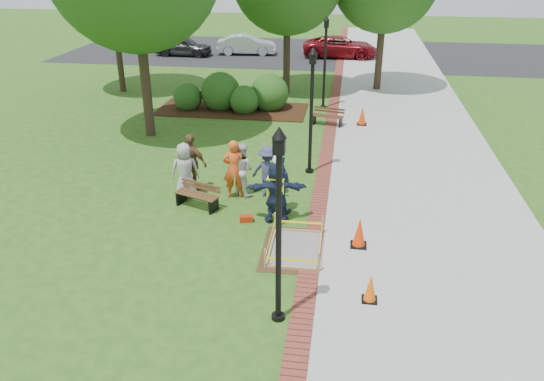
# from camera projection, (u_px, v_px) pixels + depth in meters

# --- Properties ---
(ground) EXTENTS (100.00, 100.00, 0.00)m
(ground) POSITION_uv_depth(u_px,v_px,m) (247.00, 242.00, 14.08)
(ground) COLOR #285116
(ground) RESTS_ON ground
(sidewalk) EXTENTS (6.00, 60.00, 0.02)m
(sidewalk) POSITION_uv_depth(u_px,v_px,m) (408.00, 131.00, 22.37)
(sidewalk) COLOR #9E9E99
(sidewalk) RESTS_ON ground
(brick_edging) EXTENTS (0.50, 60.00, 0.03)m
(brick_edging) POSITION_uv_depth(u_px,v_px,m) (330.00, 127.00, 22.80)
(brick_edging) COLOR maroon
(brick_edging) RESTS_ON ground
(mulch_bed) EXTENTS (7.00, 3.00, 0.05)m
(mulch_bed) POSITION_uv_depth(u_px,v_px,m) (232.00, 110.00, 25.22)
(mulch_bed) COLOR #381E0F
(mulch_bed) RESTS_ON ground
(parking_lot) EXTENTS (36.00, 12.00, 0.01)m
(parking_lot) POSITION_uv_depth(u_px,v_px,m) (317.00, 53.00, 38.27)
(parking_lot) COLOR black
(parking_lot) RESTS_ON ground
(wet_concrete_pad) EXTENTS (1.74, 2.33, 0.55)m
(wet_concrete_pad) POSITION_uv_depth(u_px,v_px,m) (295.00, 242.00, 13.64)
(wet_concrete_pad) COLOR #47331E
(wet_concrete_pad) RESTS_ON ground
(bench_near) EXTENTS (1.44, 0.90, 0.74)m
(bench_near) POSITION_uv_depth(u_px,v_px,m) (197.00, 200.00, 15.85)
(bench_near) COLOR brown
(bench_near) RESTS_ON ground
(bench_far) EXTENTS (1.44, 0.75, 0.74)m
(bench_far) POSITION_uv_depth(u_px,v_px,m) (328.00, 120.00, 23.01)
(bench_far) COLOR #59311E
(bench_far) RESTS_ON ground
(cone_front) EXTENTS (0.35, 0.35, 0.68)m
(cone_front) POSITION_uv_depth(u_px,v_px,m) (370.00, 289.00, 11.64)
(cone_front) COLOR black
(cone_front) RESTS_ON ground
(cone_back) EXTENTS (0.42, 0.42, 0.83)m
(cone_back) POSITION_uv_depth(u_px,v_px,m) (359.00, 233.00, 13.73)
(cone_back) COLOR black
(cone_back) RESTS_ON ground
(cone_far) EXTENTS (0.41, 0.41, 0.81)m
(cone_far) POSITION_uv_depth(u_px,v_px,m) (362.00, 116.00, 22.98)
(cone_far) COLOR black
(cone_far) RESTS_ON ground
(toolbox) EXTENTS (0.41, 0.30, 0.19)m
(toolbox) POSITION_uv_depth(u_px,v_px,m) (246.00, 219.00, 15.09)
(toolbox) COLOR #A1260C
(toolbox) RESTS_ON ground
(lamp_near) EXTENTS (0.28, 0.28, 4.26)m
(lamp_near) POSITION_uv_depth(u_px,v_px,m) (279.00, 215.00, 10.17)
(lamp_near) COLOR black
(lamp_near) RESTS_ON ground
(lamp_mid) EXTENTS (0.28, 0.28, 4.26)m
(lamp_mid) POSITION_uv_depth(u_px,v_px,m) (312.00, 102.00, 17.34)
(lamp_mid) COLOR black
(lamp_mid) RESTS_ON ground
(lamp_far) EXTENTS (0.28, 0.28, 4.26)m
(lamp_far) POSITION_uv_depth(u_px,v_px,m) (325.00, 56.00, 24.51)
(lamp_far) COLOR black
(lamp_far) RESTS_ON ground
(shrub_a) EXTENTS (1.35, 1.35, 1.35)m
(shrub_a) POSITION_uv_depth(u_px,v_px,m) (188.00, 109.00, 25.36)
(shrub_a) COLOR #1D4914
(shrub_a) RESTS_ON ground
(shrub_b) EXTENTS (1.88, 1.88, 1.88)m
(shrub_b) POSITION_uv_depth(u_px,v_px,m) (221.00, 108.00, 25.44)
(shrub_b) COLOR #1D4914
(shrub_b) RESTS_ON ground
(shrub_c) EXTENTS (1.38, 1.38, 1.38)m
(shrub_c) POSITION_uv_depth(u_px,v_px,m) (245.00, 113.00, 24.83)
(shrub_c) COLOR #1D4914
(shrub_c) RESTS_ON ground
(shrub_d) EXTENTS (1.82, 1.82, 1.82)m
(shrub_d) POSITION_uv_depth(u_px,v_px,m) (269.00, 109.00, 25.36)
(shrub_d) COLOR #1D4914
(shrub_d) RESTS_ON ground
(shrub_e) EXTENTS (0.95, 0.95, 0.95)m
(shrub_e) POSITION_uv_depth(u_px,v_px,m) (233.00, 103.00, 26.33)
(shrub_e) COLOR #1D4914
(shrub_e) RESTS_ON ground
(casual_person_a) EXTENTS (0.64, 0.51, 1.75)m
(casual_person_a) POSITION_uv_depth(u_px,v_px,m) (185.00, 171.00, 16.26)
(casual_person_a) COLOR #999999
(casual_person_a) RESTS_ON ground
(casual_person_b) EXTENTS (0.66, 0.49, 1.86)m
(casual_person_b) POSITION_uv_depth(u_px,v_px,m) (234.00, 169.00, 16.23)
(casual_person_b) COLOR #E34F1A
(casual_person_b) RESTS_ON ground
(casual_person_c) EXTENTS (0.64, 0.57, 1.69)m
(casual_person_c) POSITION_uv_depth(u_px,v_px,m) (242.00, 169.00, 16.45)
(casual_person_c) COLOR silver
(casual_person_c) RESTS_ON ground
(casual_person_d) EXTENTS (0.70, 0.57, 1.89)m
(casual_person_d) POSITION_uv_depth(u_px,v_px,m) (192.00, 163.00, 16.65)
(casual_person_d) COLOR brown
(casual_person_d) RESTS_ON ground
(casual_person_e) EXTENTS (0.59, 0.46, 1.65)m
(casual_person_e) POSITION_uv_depth(u_px,v_px,m) (268.00, 171.00, 16.34)
(casual_person_e) COLOR #373861
(casual_person_e) RESTS_ON ground
(hivis_worker_a) EXTENTS (0.65, 0.48, 1.99)m
(hivis_worker_a) POSITION_uv_depth(u_px,v_px,m) (277.00, 190.00, 14.75)
(hivis_worker_a) COLOR #1A2745
(hivis_worker_a) RESTS_ON ground
(hivis_worker_b) EXTENTS (0.61, 0.53, 1.76)m
(hivis_worker_b) POSITION_uv_depth(u_px,v_px,m) (275.00, 191.00, 14.89)
(hivis_worker_b) COLOR #1A1E45
(hivis_worker_b) RESTS_ON ground
(hivis_worker_c) EXTENTS (0.58, 0.39, 1.90)m
(hivis_worker_c) POSITION_uv_depth(u_px,v_px,m) (277.00, 182.00, 15.33)
(hivis_worker_c) COLOR #1B2A46
(hivis_worker_c) RESTS_ON ground
(parked_car_a) EXTENTS (2.07, 4.58, 1.48)m
(parked_car_a) POSITION_uv_depth(u_px,v_px,m) (184.00, 56.00, 37.35)
(parked_car_a) COLOR #28282B
(parked_car_a) RESTS_ON ground
(parked_car_b) EXTENTS (2.38, 4.69, 1.48)m
(parked_car_b) POSITION_uv_depth(u_px,v_px,m) (247.00, 54.00, 37.76)
(parked_car_b) COLOR #B7B8BD
(parked_car_b) RESTS_ON ground
(parked_car_c) EXTENTS (2.09, 4.77, 1.55)m
(parked_car_c) POSITION_uv_depth(u_px,v_px,m) (340.00, 57.00, 36.82)
(parked_car_c) COLOR maroon
(parked_car_c) RESTS_ON ground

